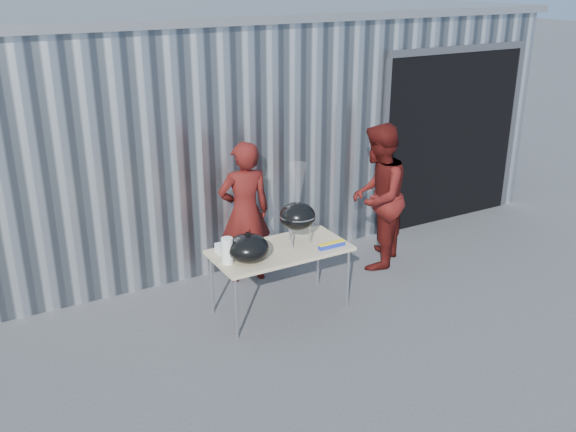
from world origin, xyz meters
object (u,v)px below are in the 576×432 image
kettle_grill (298,208)px  person_cook (245,212)px  person_bystander (377,197)px  folding_table (280,252)px

kettle_grill → person_cook: (-0.22, 0.87, -0.30)m
person_cook → person_bystander: size_ratio=0.94×
kettle_grill → folding_table: bearing=-173.8°
kettle_grill → person_bystander: (1.42, 0.43, -0.25)m
person_cook → person_bystander: bearing=174.0°
person_cook → person_bystander: (1.63, -0.44, 0.05)m
folding_table → person_cook: bearing=89.2°
folding_table → person_cook: size_ratio=0.86×
person_bystander → folding_table: bearing=-24.6°
folding_table → kettle_grill: size_ratio=1.62×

